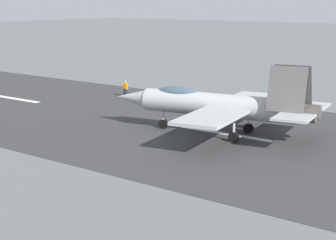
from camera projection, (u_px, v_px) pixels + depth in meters
The scene contains 5 objects.
ground_plane at pixel (227, 134), 43.29m from camera, with size 400.00×400.00×0.00m, color slate.
runway_strip at pixel (227, 134), 43.27m from camera, with size 240.00×26.00×0.02m.
fighter_jet at pixel (221, 104), 42.48m from camera, with size 16.93×14.57×5.55m.
crew_person at pixel (125, 89), 59.70m from camera, with size 0.70×0.36×1.69m.
marker_cone_mid at pixel (230, 98), 57.33m from camera, with size 0.44×0.44×0.55m, color orange.
Camera 1 is at (-22.27, 36.04, 10.02)m, focal length 61.01 mm.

